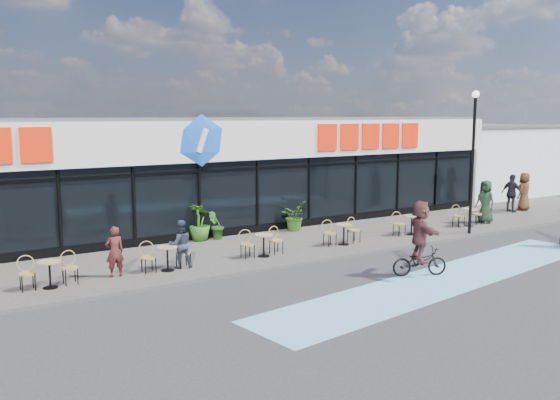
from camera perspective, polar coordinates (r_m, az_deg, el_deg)
name	(u,v)px	position (r m, az deg, el deg)	size (l,w,h in m)	color
ground	(307,287)	(16.59, 2.58, -8.36)	(120.00, 120.00, 0.00)	#28282B
sidewalk	(231,253)	(20.31, -4.74, -5.13)	(44.00, 5.00, 0.10)	#544E4A
bike_lane	(448,278)	(18.10, 15.90, -7.24)	(14.00, 2.20, 0.01)	#67A7C4
building	(169,173)	(24.82, -10.64, 2.55)	(30.60, 6.57, 4.75)	black
neighbour_building	(479,159)	(38.24, 18.60, 3.80)	(9.20, 7.20, 4.11)	white
lamp_post	(473,150)	(24.09, 18.09, 4.56)	(0.28, 0.28, 5.53)	black
bistro_set_2	(49,271)	(17.25, -21.34, -6.36)	(1.54, 0.62, 0.90)	tan
bistro_set_3	(166,255)	(18.14, -10.89, -5.23)	(1.54, 0.62, 0.90)	tan
bistro_set_4	(262,242)	(19.57, -1.73, -4.10)	(1.54, 0.62, 0.90)	tan
bistro_set_5	(342,232)	(21.43, 6.00, -3.05)	(1.54, 0.62, 0.90)	tan
bistro_set_6	(410,223)	(23.62, 12.39, -2.15)	(1.54, 0.62, 0.90)	tan
bistro_set_7	(468,215)	(26.06, 17.63, -1.38)	(1.54, 0.62, 0.90)	tan
potted_plant_left	(200,222)	(22.08, -7.74, -2.14)	(0.77, 0.77, 1.38)	#285A19
potted_plant_mid	(216,225)	(22.26, -6.17, -2.44)	(0.58, 0.47, 1.06)	#234C15
potted_plant_right	(294,216)	(23.88, 1.33, -1.53)	(1.05, 0.91, 1.17)	#2C5117
patron_left	(115,252)	(17.68, -15.63, -4.81)	(0.54, 0.35, 1.47)	#451918
patron_right	(180,244)	(18.25, -9.56, -4.21)	(0.72, 0.56, 1.48)	#272D3D
pedestrian_a	(485,202)	(26.90, 19.16, -0.15)	(0.90, 0.59, 1.85)	black
pedestrian_b	(512,193)	(30.30, 21.42, 0.61)	(1.07, 0.45, 1.82)	black
pedestrian_c	(524,191)	(31.10, 22.45, 0.76)	(0.91, 0.59, 1.85)	#492E1A
cyclist_a	(420,241)	(17.90, 13.33, -3.89)	(1.73, 1.74, 2.25)	black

